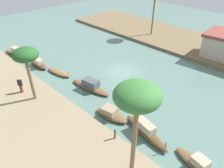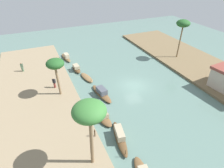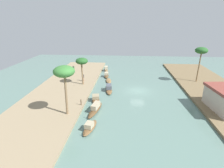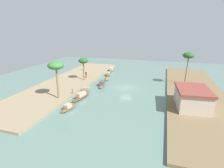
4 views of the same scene
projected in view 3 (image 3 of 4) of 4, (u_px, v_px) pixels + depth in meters
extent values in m
plane|color=slate|center=(138.00, 91.00, 34.45)|extent=(72.02, 72.02, 0.00)
cube|color=#937F60|center=(65.00, 88.00, 35.42)|extent=(43.69, 10.82, 0.40)
cube|color=brown|center=(215.00, 92.00, 33.34)|extent=(43.69, 10.82, 0.40)
ellipsoid|color=brown|center=(109.00, 89.00, 34.52)|extent=(5.30, 1.89, 0.43)
cube|color=#4C515B|center=(109.00, 87.00, 34.26)|extent=(1.92, 1.24, 0.75)
ellipsoid|color=brown|center=(109.00, 81.00, 39.59)|extent=(3.81, 1.71, 0.40)
cylinder|color=brown|center=(109.00, 81.00, 37.93)|extent=(0.07, 0.07, 0.49)
ellipsoid|color=brown|center=(106.00, 70.00, 48.17)|extent=(4.48, 1.47, 0.50)
cube|color=tan|center=(106.00, 68.00, 47.48)|extent=(1.42, 0.93, 0.81)
cylinder|color=brown|center=(106.00, 70.00, 46.22)|extent=(0.07, 0.07, 0.36)
ellipsoid|color=brown|center=(95.00, 110.00, 26.48)|extent=(5.16, 1.94, 0.53)
cube|color=tan|center=(96.00, 106.00, 26.47)|extent=(2.15, 1.17, 0.70)
cylinder|color=brown|center=(89.00, 114.00, 24.29)|extent=(0.07, 0.07, 0.59)
ellipsoid|color=brown|center=(90.00, 128.00, 22.24)|extent=(3.81, 1.73, 0.41)
cube|color=tan|center=(89.00, 125.00, 21.88)|extent=(1.30, 1.08, 0.59)
cylinder|color=brown|center=(85.00, 133.00, 20.65)|extent=(0.07, 0.07, 0.40)
ellipsoid|color=brown|center=(106.00, 76.00, 42.88)|extent=(3.34, 1.21, 0.53)
cube|color=tan|center=(106.00, 74.00, 42.67)|extent=(1.51, 0.96, 0.56)
ellipsoid|color=brown|center=(96.00, 100.00, 29.89)|extent=(3.48, 1.76, 0.47)
cube|color=gray|center=(96.00, 97.00, 29.90)|extent=(1.49, 1.31, 0.56)
cylinder|color=#4C664C|center=(74.00, 70.00, 45.89)|extent=(0.43, 0.43, 0.77)
cube|color=#4C664C|center=(73.00, 67.00, 45.66)|extent=(0.29, 0.45, 0.61)
sphere|color=#9E7556|center=(73.00, 66.00, 45.52)|extent=(0.21, 0.21, 0.21)
cylinder|color=brown|center=(83.00, 79.00, 38.59)|extent=(0.43, 0.43, 0.81)
cube|color=#232328|center=(83.00, 76.00, 38.34)|extent=(0.48, 0.47, 0.64)
sphere|color=tan|center=(83.00, 74.00, 38.20)|extent=(0.22, 0.22, 0.22)
cylinder|color=#4C3823|center=(81.00, 102.00, 27.62)|extent=(0.14, 0.14, 0.91)
cylinder|color=#7F6647|center=(82.00, 74.00, 36.10)|extent=(0.32, 0.45, 4.31)
ellipsoid|color=#235623|center=(82.00, 61.00, 35.22)|extent=(2.38, 2.38, 1.31)
cylinder|color=#7F6647|center=(66.00, 95.00, 24.22)|extent=(0.32, 0.43, 5.57)
ellipsoid|color=#387533|center=(64.00, 71.00, 23.11)|extent=(2.77, 2.77, 1.52)
cylinder|color=brown|center=(199.00, 68.00, 37.47)|extent=(0.24, 0.36, 6.08)
ellipsoid|color=#235623|center=(201.00, 50.00, 36.29)|extent=(2.48, 2.48, 1.36)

